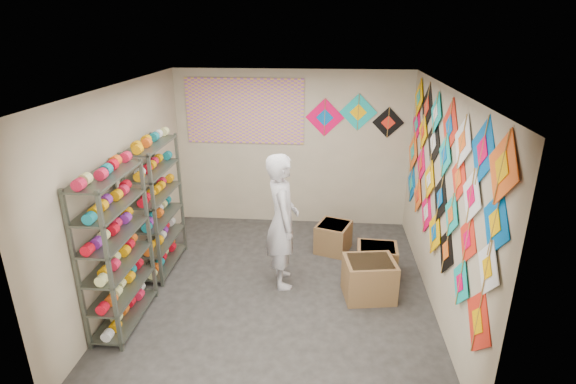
# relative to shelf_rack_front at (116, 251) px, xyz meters

# --- Properties ---
(ground) EXTENTS (4.50, 4.50, 0.00)m
(ground) POSITION_rel_shelf_rack_front_xyz_m (1.78, 0.85, -0.95)
(ground) COLOR #282623
(room_walls) EXTENTS (4.50, 4.50, 4.50)m
(room_walls) POSITION_rel_shelf_rack_front_xyz_m (1.78, 0.85, 0.69)
(room_walls) COLOR tan
(room_walls) RESTS_ON ground
(shelf_rack_front) EXTENTS (0.40, 1.10, 1.90)m
(shelf_rack_front) POSITION_rel_shelf_rack_front_xyz_m (0.00, 0.00, 0.00)
(shelf_rack_front) COLOR #4C5147
(shelf_rack_front) RESTS_ON ground
(shelf_rack_back) EXTENTS (0.40, 1.10, 1.90)m
(shelf_rack_back) POSITION_rel_shelf_rack_front_xyz_m (0.00, 1.30, 0.00)
(shelf_rack_back) COLOR #4C5147
(shelf_rack_back) RESTS_ON ground
(string_spools) EXTENTS (0.12, 2.36, 0.12)m
(string_spools) POSITION_rel_shelf_rack_front_xyz_m (-0.00, 0.65, 0.10)
(string_spools) COLOR red
(string_spools) RESTS_ON ground
(kite_wall_display) EXTENTS (0.06, 4.25, 2.09)m
(kite_wall_display) POSITION_rel_shelf_rack_front_xyz_m (3.76, 0.88, 0.72)
(kite_wall_display) COLOR red
(kite_wall_display) RESTS_ON room_walls
(back_wall_kites) EXTENTS (1.64, 0.02, 0.74)m
(back_wall_kites) POSITION_rel_shelf_rack_front_xyz_m (2.79, 3.09, 0.98)
(back_wall_kites) COLOR #EA0047
(back_wall_kites) RESTS_ON room_walls
(poster) EXTENTS (2.00, 0.01, 1.10)m
(poster) POSITION_rel_shelf_rack_front_xyz_m (0.98, 3.08, 1.05)
(poster) COLOR #9850AE
(poster) RESTS_ON room_walls
(shopkeeper) EXTENTS (0.88, 0.75, 1.86)m
(shopkeeper) POSITION_rel_shelf_rack_front_xyz_m (1.81, 1.03, -0.02)
(shopkeeper) COLOR beige
(shopkeeper) RESTS_ON ground
(carton_a) EXTENTS (0.71, 0.63, 0.53)m
(carton_a) POSITION_rel_shelf_rack_front_xyz_m (2.98, 0.77, -0.68)
(carton_a) COLOR brown
(carton_a) RESTS_ON ground
(carton_b) EXTENTS (0.58, 0.49, 0.46)m
(carton_b) POSITION_rel_shelf_rack_front_xyz_m (3.13, 1.33, -0.72)
(carton_b) COLOR brown
(carton_b) RESTS_ON ground
(carton_c) EXTENTS (0.62, 0.65, 0.46)m
(carton_c) POSITION_rel_shelf_rack_front_xyz_m (2.52, 2.02, -0.72)
(carton_c) COLOR brown
(carton_c) RESTS_ON ground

